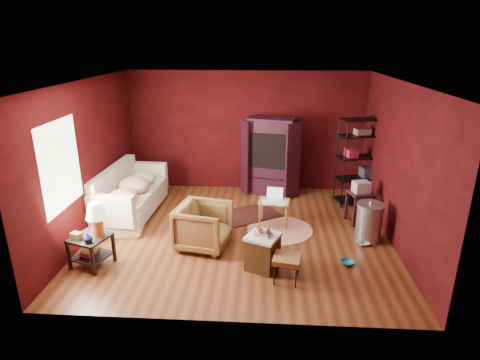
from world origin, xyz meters
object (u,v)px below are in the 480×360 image
object	(u,v)px
side_table	(93,229)
laptop_desk	(274,203)
armchair	(204,224)
sofa	(128,197)
wire_shelving	(360,158)
tv_armoire	(271,155)
hamper	(263,251)

from	to	relation	value
side_table	laptop_desk	size ratio (longest dim) A/B	1.47
armchair	laptop_desk	distance (m)	1.58
sofa	side_table	xyz separation A→B (m)	(0.09, -1.90, 0.23)
sofa	wire_shelving	size ratio (longest dim) A/B	1.09
armchair	tv_armoire	xyz separation A→B (m)	(1.17, 2.72, 0.50)
hamper	wire_shelving	bearing A→B (deg)	54.18
hamper	wire_shelving	world-z (taller)	wire_shelving
tv_armoire	laptop_desk	bearing A→B (deg)	-74.01
sofa	armchair	world-z (taller)	armchair
sofa	wire_shelving	xyz separation A→B (m)	(4.83, 1.02, 0.64)
tv_armoire	wire_shelving	xyz separation A→B (m)	(1.92, -0.50, 0.11)
laptop_desk	armchair	bearing A→B (deg)	-133.86
tv_armoire	wire_shelving	world-z (taller)	wire_shelving
tv_armoire	wire_shelving	distance (m)	1.99
armchair	tv_armoire	bearing A→B (deg)	-11.37
side_table	hamper	world-z (taller)	side_table
armchair	hamper	bearing A→B (deg)	-109.75
laptop_desk	tv_armoire	xyz separation A→B (m)	(-0.06, 1.73, 0.49)
armchair	laptop_desk	bearing A→B (deg)	-39.35
hamper	sofa	bearing A→B (deg)	146.34
armchair	tv_armoire	distance (m)	3.00
hamper	laptop_desk	world-z (taller)	laptop_desk
laptop_desk	tv_armoire	bearing A→B (deg)	99.45
armchair	laptop_desk	size ratio (longest dim) A/B	1.20
sofa	hamper	bearing A→B (deg)	-130.09
sofa	tv_armoire	bearing A→B (deg)	-68.94
sofa	laptop_desk	xyz separation A→B (m)	(2.97, -0.22, 0.04)
hamper	wire_shelving	xyz separation A→B (m)	(2.06, 2.86, 0.74)
wire_shelving	sofa	bearing A→B (deg)	175.93
hamper	laptop_desk	xyz separation A→B (m)	(0.20, 1.62, 0.15)
side_table	hamper	distance (m)	2.69
hamper	tv_armoire	world-z (taller)	tv_armoire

